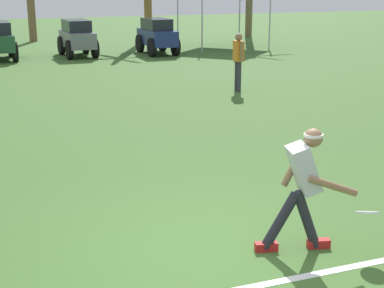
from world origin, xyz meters
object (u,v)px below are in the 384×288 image
(parked_car_slot_d, at_px, (77,37))
(parked_car_slot_e, at_px, (157,35))
(teammate_near_sideline, at_px, (238,57))
(frisbee_in_flight, at_px, (367,213))
(frisbee_thrower, at_px, (303,183))

(parked_car_slot_d, xyz_separation_m, parked_car_slot_e, (3.13, -0.37, 0.00))
(teammate_near_sideline, relative_size, parked_car_slot_d, 0.65)
(teammate_near_sideline, xyz_separation_m, parked_car_slot_d, (-2.86, 8.81, -0.20))
(teammate_near_sideline, distance_m, parked_car_slot_d, 9.26)
(frisbee_in_flight, distance_m, parked_car_slot_e, 18.08)
(teammate_near_sideline, bearing_deg, frisbee_thrower, -110.20)
(frisbee_in_flight, bearing_deg, parked_car_slot_e, 80.58)
(frisbee_in_flight, bearing_deg, parked_car_slot_d, 90.55)
(frisbee_in_flight, relative_size, parked_car_slot_d, 0.15)
(frisbee_thrower, bearing_deg, parked_car_slot_e, 78.37)
(frisbee_thrower, bearing_deg, teammate_near_sideline, 69.80)
(frisbee_in_flight, xyz_separation_m, teammate_near_sideline, (2.69, 9.40, 0.45))
(frisbee_thrower, xyz_separation_m, parked_car_slot_d, (0.47, 17.86, -0.06))
(frisbee_thrower, bearing_deg, parked_car_slot_d, 88.51)
(teammate_near_sideline, bearing_deg, parked_car_slot_e, 88.17)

